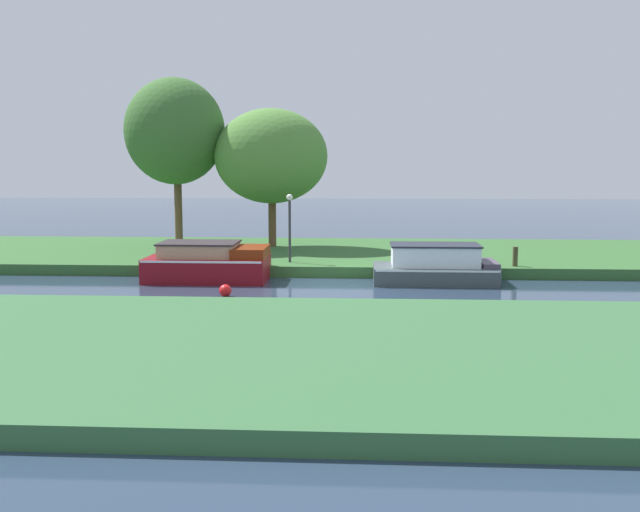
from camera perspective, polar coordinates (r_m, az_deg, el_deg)
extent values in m
plane|color=#28394E|center=(24.04, 0.76, -2.50)|extent=(120.00, 120.00, 0.00)
cube|color=#33612D|center=(30.93, 1.35, 0.09)|extent=(72.00, 10.00, 0.40)
cube|color=#356639|center=(15.21, -0.79, -7.57)|extent=(72.00, 10.00, 0.40)
cube|color=#3F494B|center=(25.27, 9.00, -1.42)|extent=(4.20, 2.09, 0.60)
cube|color=white|center=(25.24, 9.02, -0.84)|extent=(4.11, 2.12, 0.07)
cube|color=white|center=(25.19, 9.03, 0.03)|extent=(2.94, 1.59, 0.69)
cube|color=#252935|center=(25.14, 9.05, 0.87)|extent=(3.04, 1.67, 0.06)
cube|color=#4C4352|center=(25.46, 13.10, -0.57)|extent=(0.56, 1.76, 0.18)
cube|color=maroon|center=(25.71, -8.85, -0.98)|extent=(4.21, 2.27, 0.85)
cube|color=silver|center=(25.66, -8.87, -0.13)|extent=(4.13, 2.30, 0.07)
cube|color=tan|center=(25.69, -9.49, 0.47)|extent=(2.61, 1.73, 0.46)
cube|color=#2F272B|center=(25.66, -9.51, 1.04)|extent=(2.71, 1.82, 0.06)
cube|color=maroon|center=(25.35, -5.50, 0.33)|extent=(1.15, 1.91, 0.36)
cylinder|color=brown|center=(33.35, -11.11, 4.11)|extent=(0.34, 0.34, 3.81)
ellipsoid|color=#3A682D|center=(33.04, -11.38, 9.62)|extent=(4.43, 4.16, 4.69)
cylinder|color=brown|center=(32.39, -3.79, 3.30)|extent=(0.35, 0.35, 2.87)
ellipsoid|color=#53873A|center=(32.00, -3.89, 7.86)|extent=(4.97, 3.96, 4.14)
cylinder|color=#333338|center=(27.10, -2.40, 1.94)|extent=(0.10, 0.10, 2.32)
sphere|color=white|center=(27.01, -2.42, 4.65)|extent=(0.24, 0.24, 0.24)
cylinder|color=#4C391F|center=(26.94, -7.13, 0.13)|extent=(0.18, 0.18, 0.71)
cylinder|color=#423E26|center=(27.06, 15.13, -0.03)|extent=(0.18, 0.18, 0.71)
sphere|color=red|center=(22.57, -7.48, -2.72)|extent=(0.39, 0.39, 0.39)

